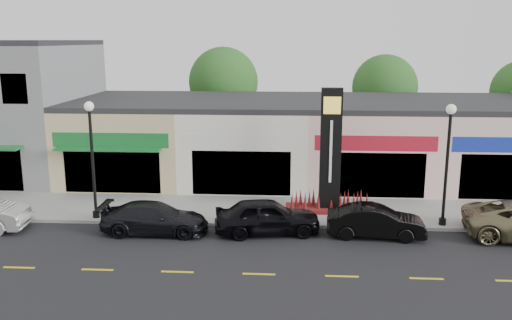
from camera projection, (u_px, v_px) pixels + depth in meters
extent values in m
plane|color=black|center=(263.00, 244.00, 22.60)|extent=(120.00, 120.00, 0.00)
cube|color=gray|center=(268.00, 210.00, 26.82)|extent=(52.00, 4.30, 0.15)
cube|color=gray|center=(265.00, 225.00, 24.63)|extent=(52.00, 0.20, 0.15)
cube|color=black|center=(15.00, 89.00, 28.56)|extent=(1.40, 0.10, 1.60)
cube|color=#C9B580|center=(137.00, 139.00, 33.84)|extent=(7.00, 10.00, 4.50)
cube|color=#262628|center=(135.00, 101.00, 33.32)|extent=(7.00, 10.00, 0.30)
cube|color=black|center=(112.00, 171.00, 29.21)|extent=(5.25, 0.10, 2.40)
cube|color=#16672B|center=(110.00, 140.00, 28.84)|extent=(6.30, 0.12, 0.80)
cube|color=#16672B|center=(108.00, 149.00, 28.49)|extent=(5.60, 0.90, 0.12)
cube|color=silver|center=(248.00, 140.00, 33.41)|extent=(7.00, 10.00, 4.50)
cube|color=#262628|center=(248.00, 102.00, 32.88)|extent=(7.00, 10.00, 0.30)
cube|color=black|center=(241.00, 173.00, 28.77)|extent=(5.25, 0.10, 2.40)
cube|color=silver|center=(241.00, 142.00, 28.40)|extent=(6.30, 0.12, 0.80)
cube|color=beige|center=(363.00, 142.00, 32.97)|extent=(7.00, 10.00, 4.50)
cube|color=#262628|center=(365.00, 102.00, 32.45)|extent=(7.00, 10.00, 0.30)
cube|color=black|center=(374.00, 175.00, 28.34)|extent=(5.25, 0.10, 2.40)
cube|color=#B2172A|center=(376.00, 143.00, 27.97)|extent=(6.30, 0.12, 0.80)
cube|color=beige|center=(480.00, 143.00, 32.54)|extent=(7.00, 10.00, 4.50)
cube|color=#262628|center=(484.00, 103.00, 32.01)|extent=(7.00, 10.00, 0.30)
cube|color=black|center=(511.00, 177.00, 27.90)|extent=(5.25, 0.10, 2.40)
cylinder|color=#382619|center=(224.00, 130.00, 41.50)|extent=(0.36, 0.36, 3.15)
sphere|color=#174B17|center=(223.00, 82.00, 40.71)|extent=(5.20, 5.20, 5.20)
cylinder|color=#382619|center=(382.00, 132.00, 40.77)|extent=(0.36, 0.36, 2.97)
sphere|color=#174B17|center=(385.00, 87.00, 40.03)|extent=(4.80, 4.80, 4.80)
cylinder|color=black|center=(96.00, 214.00, 25.47)|extent=(0.32, 0.32, 0.30)
cylinder|color=black|center=(93.00, 163.00, 24.93)|extent=(0.14, 0.14, 5.00)
sphere|color=silver|center=(89.00, 106.00, 24.36)|extent=(0.44, 0.44, 0.44)
cylinder|color=black|center=(442.00, 221.00, 24.48)|extent=(0.32, 0.32, 0.30)
cylinder|color=black|center=(447.00, 168.00, 23.93)|extent=(0.14, 0.14, 5.00)
sphere|color=silver|center=(451.00, 109.00, 23.36)|extent=(0.44, 0.44, 0.44)
cube|color=#5A0F1A|center=(329.00, 209.00, 26.45)|extent=(4.20, 1.30, 0.20)
cube|color=black|center=(330.00, 151.00, 25.82)|extent=(1.00, 0.40, 6.00)
cube|color=yellow|center=(332.00, 105.00, 25.13)|extent=(0.80, 0.05, 0.80)
cube|color=silver|center=(331.00, 152.00, 25.61)|extent=(0.12, 0.04, 3.00)
imported|color=black|center=(155.00, 218.00, 23.75)|extent=(1.93, 4.70, 1.36)
imported|color=black|center=(267.00, 216.00, 23.66)|extent=(2.53, 4.82, 1.57)
imported|color=black|center=(376.00, 222.00, 23.28)|extent=(1.72, 4.26, 1.37)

